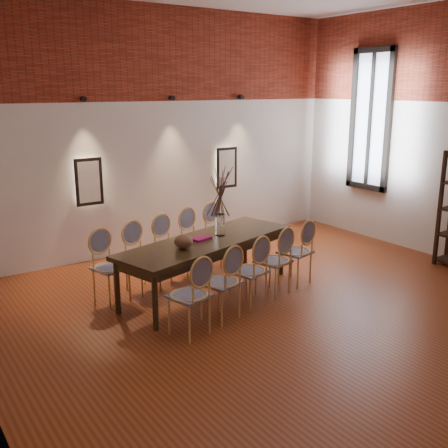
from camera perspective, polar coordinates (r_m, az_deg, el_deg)
floor at (r=6.59m, az=8.09°, el=-9.98°), size 7.00×7.00×0.02m
wall_back at (r=8.95m, az=-7.15°, el=9.93°), size 7.00×0.10×4.00m
brick_band_back at (r=8.87m, az=-7.19°, el=17.98°), size 7.00×0.02×1.50m
niche_left at (r=8.43m, az=-14.56°, el=4.49°), size 0.36×0.06×0.66m
niche_right at (r=9.61m, az=0.19°, el=6.16°), size 0.36×0.06×0.66m
spot_fixture_left at (r=8.28m, az=-15.05°, el=13.00°), size 0.08×0.10×0.08m
spot_fixture_mid at (r=8.90m, az=-5.69°, el=13.50°), size 0.08×0.10×0.08m
spot_fixture_right at (r=9.66m, az=1.81°, el=13.64°), size 0.08×0.10×0.08m
window_glass at (r=9.90m, az=15.71°, el=10.83°), size 0.02×0.78×2.38m
window_frame at (r=9.89m, az=15.63°, el=10.83°), size 0.08×0.90×2.50m
window_mullion at (r=9.89m, az=15.63°, el=10.83°), size 0.06×0.06×2.40m
dining_table at (r=7.11m, az=-1.83°, el=-4.59°), size 2.79×1.49×0.75m
chair_near_a at (r=5.90m, az=-3.84°, el=-7.77°), size 0.54×0.54×0.94m
chair_near_b at (r=6.26m, az=-0.39°, el=-6.38°), size 0.54×0.54×0.94m
chair_near_c at (r=6.65m, az=2.66°, el=-5.14°), size 0.54×0.54×0.94m
chair_near_d at (r=7.05m, az=5.35°, el=-4.02°), size 0.54×0.54×0.94m
chair_near_e at (r=7.47m, az=7.75°, el=-3.01°), size 0.54×0.54×0.94m
chair_far_a at (r=6.91m, az=-12.21°, el=-4.67°), size 0.54×0.54×0.94m
chair_far_b at (r=7.22m, az=-8.85°, el=-3.66°), size 0.54×0.54×0.94m
chair_far_c at (r=7.56m, az=-5.77°, el=-2.73°), size 0.54×0.54×0.94m
chair_far_d at (r=7.91m, az=-2.97°, el=-1.87°), size 0.54×0.54×0.94m
chair_far_e at (r=8.29m, az=-0.42°, el=-1.09°), size 0.54×0.54×0.94m
vase at (r=7.14m, az=-0.44°, el=-0.09°), size 0.14×0.14×0.30m
dried_branches at (r=7.04m, az=-0.44°, el=3.45°), size 0.50×0.50×0.70m
bowl at (r=6.60m, az=-4.43°, el=-1.92°), size 0.24×0.24×0.18m
book at (r=6.99m, az=-2.56°, el=-1.58°), size 0.30×0.24×0.03m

